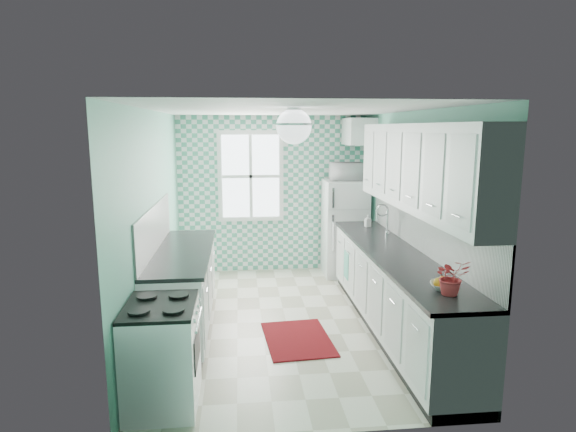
{
  "coord_description": "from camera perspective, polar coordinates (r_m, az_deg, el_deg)",
  "views": [
    {
      "loc": [
        -0.53,
        -5.47,
        2.31
      ],
      "look_at": [
        0.05,
        0.25,
        1.25
      ],
      "focal_mm": 30.0,
      "sensor_mm": 36.0,
      "label": 1
    }
  ],
  "objects": [
    {
      "name": "window",
      "position": [
        7.67,
        -4.44,
        4.72
      ],
      "size": [
        1.04,
        0.05,
        1.44
      ],
      "color": "white",
      "rests_on": "wall_back"
    },
    {
      "name": "dish_towel",
      "position": [
        6.57,
        6.94,
        -5.8
      ],
      "size": [
        0.1,
        0.23,
        0.36
      ],
      "primitive_type": "cube",
      "rotation": [
        0.0,
        0.0,
        -0.38
      ],
      "color": "#599986",
      "rests_on": "base_cabinets_right"
    },
    {
      "name": "accent_wall",
      "position": [
        7.75,
        -1.83,
        2.57
      ],
      "size": [
        3.0,
        0.01,
        2.5
      ],
      "primitive_type": "cube",
      "color": "#49A286",
      "rests_on": "wall_back"
    },
    {
      "name": "rug",
      "position": [
        5.49,
        1.15,
        -14.35
      ],
      "size": [
        0.77,
        1.05,
        0.02
      ],
      "primitive_type": "cube",
      "rotation": [
        0.0,
        0.0,
        0.08
      ],
      "color": "maroon",
      "rests_on": "floor"
    },
    {
      "name": "countertop_left",
      "position": [
        5.61,
        -12.34,
        -4.15
      ],
      "size": [
        0.63,
        2.15,
        0.04
      ],
      "primitive_type": "cube",
      "color": "black",
      "rests_on": "base_cabinets_left"
    },
    {
      "name": "stove",
      "position": [
        4.3,
        -14.68,
        -15.44
      ],
      "size": [
        0.58,
        0.72,
        0.87
      ],
      "rotation": [
        0.0,
        0.0,
        -0.03
      ],
      "color": "white",
      "rests_on": "floor"
    },
    {
      "name": "wall_front",
      "position": [
        3.47,
        3.34,
        -7.34
      ],
      "size": [
        3.0,
        0.02,
        2.5
      ],
      "primitive_type": "cube",
      "color": "#69B99E",
      "rests_on": "floor"
    },
    {
      "name": "backsplash_left",
      "position": [
        5.59,
        -15.54,
        -1.44
      ],
      "size": [
        0.02,
        2.15,
        0.51
      ],
      "primitive_type": "cube",
      "color": "white",
      "rests_on": "wall_left"
    },
    {
      "name": "wall_left",
      "position": [
        5.66,
        -15.66,
        -0.75
      ],
      "size": [
        0.02,
        4.4,
        2.5
      ],
      "primitive_type": "cube",
      "color": "#69B99E",
      "rests_on": "floor"
    },
    {
      "name": "fridge",
      "position": [
        7.63,
        6.73,
        -1.4
      ],
      "size": [
        0.66,
        0.66,
        1.51
      ],
      "rotation": [
        0.0,
        0.0,
        -0.05
      ],
      "color": "silver",
      "rests_on": "floor"
    },
    {
      "name": "countertop_right",
      "position": [
        5.53,
        12.52,
        -4.36
      ],
      "size": [
        0.63,
        3.6,
        0.04
      ],
      "primitive_type": "cube",
      "color": "black",
      "rests_on": "base_cabinets_right"
    },
    {
      "name": "fruit_bowl",
      "position": [
        4.37,
        18.04,
        -7.92
      ],
      "size": [
        0.3,
        0.3,
        0.06
      ],
      "primitive_type": "imported",
      "rotation": [
        0.0,
        0.0,
        -0.31
      ],
      "color": "white",
      "rests_on": "countertop_right"
    },
    {
      "name": "upper_cabinets_right",
      "position": [
        5.23,
        15.2,
        5.6
      ],
      "size": [
        0.33,
        3.2,
        0.9
      ],
      "primitive_type": "cube",
      "color": "silver",
      "rests_on": "wall_right"
    },
    {
      "name": "ceiling_light",
      "position": [
        4.7,
        0.71,
        10.62
      ],
      "size": [
        0.34,
        0.34,
        0.35
      ],
      "color": "silver",
      "rests_on": "ceiling"
    },
    {
      "name": "ceiling",
      "position": [
        5.5,
        -0.26,
        12.53
      ],
      "size": [
        3.0,
        4.4,
        0.02
      ],
      "primitive_type": "cube",
      "color": "white",
      "rests_on": "wall_back"
    },
    {
      "name": "wall_back",
      "position": [
        7.77,
        -1.84,
        2.59
      ],
      "size": [
        3.0,
        0.02,
        2.5
      ],
      "primitive_type": "cube",
      "color": "#69B99E",
      "rests_on": "floor"
    },
    {
      "name": "floor",
      "position": [
        5.96,
        -0.24,
        -12.44
      ],
      "size": [
        3.0,
        4.4,
        0.02
      ],
      "primitive_type": "cube",
      "color": "silver",
      "rests_on": "ground"
    },
    {
      "name": "base_cabinets_right",
      "position": [
        5.67,
        12.48,
        -8.95
      ],
      "size": [
        0.6,
        3.6,
        0.9
      ],
      "primitive_type": "cube",
      "color": "white",
      "rests_on": "floor"
    },
    {
      "name": "potted_plant",
      "position": [
        4.23,
        18.82,
        -6.82
      ],
      "size": [
        0.28,
        0.24,
        0.31
      ],
      "primitive_type": "imported",
      "rotation": [
        0.0,
        0.0,
        0.0
      ],
      "color": "#A3070B",
      "rests_on": "countertop_right"
    },
    {
      "name": "sink",
      "position": [
        6.3,
        10.34,
        -2.33
      ],
      "size": [
        0.43,
        0.36,
        0.53
      ],
      "rotation": [
        0.0,
        0.0,
        0.02
      ],
      "color": "silver",
      "rests_on": "countertop_right"
    },
    {
      "name": "soap_bottle",
      "position": [
        6.82,
        9.43,
        -0.57
      ],
      "size": [
        0.09,
        0.09,
        0.17
      ],
      "primitive_type": "imported",
      "rotation": [
        0.0,
        0.0,
        0.18
      ],
      "color": "#AEBEC5",
      "rests_on": "countertop_right"
    },
    {
      "name": "base_cabinets_left",
      "position": [
        5.74,
        -12.31,
        -8.69
      ],
      "size": [
        0.6,
        2.15,
        0.9
      ],
      "primitive_type": "cube",
      "color": "white",
      "rests_on": "floor"
    },
    {
      "name": "microwave",
      "position": [
        7.5,
        6.88,
        5.27
      ],
      "size": [
        0.51,
        0.37,
        0.27
      ],
      "primitive_type": "imported",
      "rotation": [
        0.0,
        0.0,
        3.08
      ],
      "color": "white",
      "rests_on": "fridge"
    },
    {
      "name": "backsplash_right",
      "position": [
        5.57,
        15.59,
        -1.49
      ],
      "size": [
        0.02,
        3.6,
        0.51
      ],
      "primitive_type": "cube",
      "color": "white",
      "rests_on": "wall_right"
    },
    {
      "name": "upper_cabinet_fridge",
      "position": [
        7.53,
        8.4,
        9.87
      ],
      "size": [
        0.4,
        0.74,
        0.4
      ],
      "primitive_type": "cube",
      "color": "silver",
      "rests_on": "wall_right"
    },
    {
      "name": "wall_right",
      "position": [
        5.93,
        14.42,
        -0.17
      ],
      "size": [
        0.02,
        4.4,
        2.5
      ],
      "primitive_type": "cube",
      "color": "#69B99E",
      "rests_on": "floor"
    }
  ]
}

